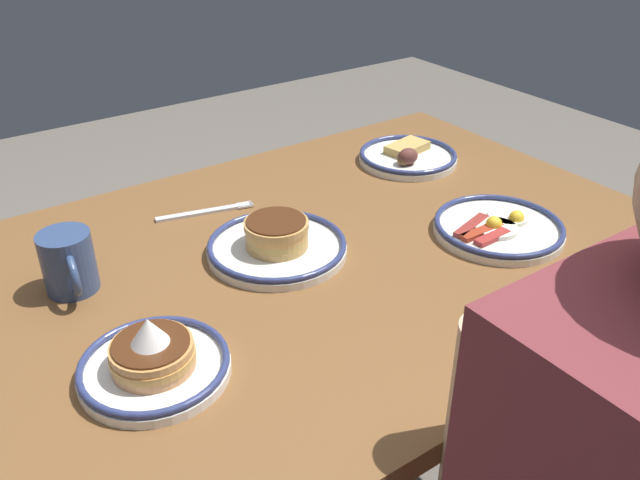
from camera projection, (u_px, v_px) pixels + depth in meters
The scene contains 7 objects.
dining_table at pixel (302, 317), 1.19m from camera, with size 1.35×0.87×0.76m.
plate_near_main at pixel (277, 243), 1.13m from camera, with size 0.24×0.24×0.06m.
plate_center_pancakes at pixel (154, 361), 0.87m from camera, with size 0.20×0.20×0.09m.
plate_far_companion at pixel (408, 156), 1.48m from camera, with size 0.22×0.22×0.05m.
plate_far_side at pixel (498, 227), 1.20m from camera, with size 0.23×0.23×0.04m.
coffee_mug at pixel (69, 262), 1.02m from camera, with size 0.08×0.12×0.10m.
fork_near at pixel (206, 212), 1.27m from camera, with size 0.19×0.06×0.01m.
Camera 1 is at (0.52, 0.81, 1.35)m, focal length 37.21 mm.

